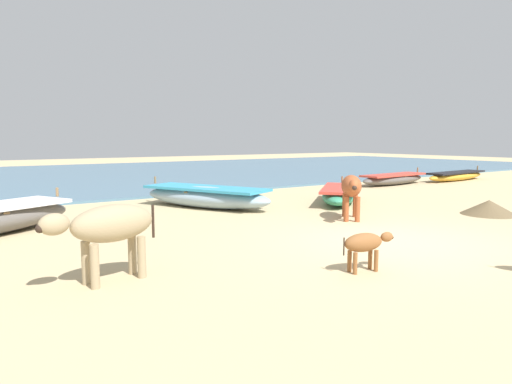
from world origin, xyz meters
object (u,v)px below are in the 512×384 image
at_px(fishing_boat_4, 206,196).
at_px(calf_near_brown, 365,244).
at_px(fishing_boat_0, 393,179).
at_px(fishing_boat_3, 340,194).
at_px(cow_adult_dun, 109,227).
at_px(fishing_boat_1, 456,176).
at_px(cow_second_adult_rust, 352,188).

relative_size(fishing_boat_4, calf_near_brown, 4.91).
distance_m(fishing_boat_0, fishing_boat_3, 6.28).
bearing_deg(fishing_boat_3, fishing_boat_0, -17.07).
bearing_deg(calf_near_brown, fishing_boat_4, 92.07).
xyz_separation_m(fishing_boat_4, cow_adult_dun, (-4.19, -5.09, 0.43)).
xyz_separation_m(fishing_boat_1, cow_adult_dun, (-17.36, -5.81, 0.51)).
height_order(fishing_boat_0, cow_second_adult_rust, cow_second_adult_rust).
bearing_deg(fishing_boat_0, fishing_boat_4, -177.01).
relative_size(fishing_boat_0, fishing_boat_4, 0.92).
distance_m(fishing_boat_3, cow_adult_dun, 8.60).
bearing_deg(calf_near_brown, fishing_boat_3, 59.17).
distance_m(fishing_boat_0, cow_second_adult_rust, 8.85).
bearing_deg(cow_second_adult_rust, calf_near_brown, -1.23).
xyz_separation_m(fishing_boat_1, fishing_boat_3, (-9.56, -2.22, 0.04)).
relative_size(fishing_boat_1, fishing_boat_4, 1.04).
bearing_deg(cow_adult_dun, calf_near_brown, 143.39).
height_order(fishing_boat_1, cow_second_adult_rust, cow_second_adult_rust).
bearing_deg(cow_adult_dun, fishing_boat_4, -139.17).
xyz_separation_m(fishing_boat_0, calf_near_brown, (-10.40, -7.78, 0.16)).
relative_size(fishing_boat_0, calf_near_brown, 4.54).
distance_m(fishing_boat_1, cow_second_adult_rust, 12.13).
bearing_deg(fishing_boat_1, fishing_boat_0, 170.19).
relative_size(fishing_boat_1, fishing_boat_3, 1.44).
bearing_deg(cow_second_adult_rust, fishing_boat_1, 153.68).
bearing_deg(cow_second_adult_rust, cow_adult_dun, -33.54).
distance_m(fishing_boat_0, calf_near_brown, 12.99).
distance_m(fishing_boat_4, calf_near_brown, 6.75).
xyz_separation_m(fishing_boat_0, fishing_boat_1, (3.86, -0.40, -0.02)).
xyz_separation_m(fishing_boat_4, calf_near_brown, (-1.10, -6.66, 0.09)).
height_order(fishing_boat_1, calf_near_brown, fishing_boat_1).
height_order(cow_adult_dun, calf_near_brown, cow_adult_dun).
distance_m(fishing_boat_0, fishing_boat_4, 9.37).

